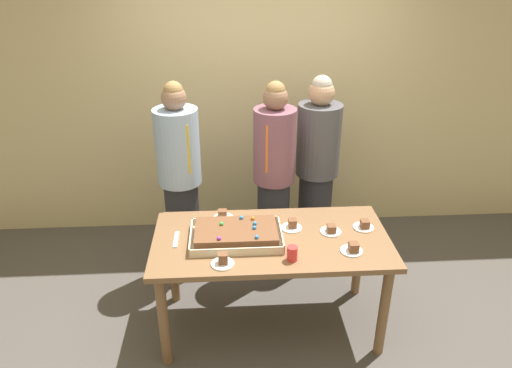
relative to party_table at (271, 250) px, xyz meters
The scene contains 15 objects.
ground_plane 0.68m from the party_table, ahead, with size 12.00×12.00×0.00m, color #4C4742.
interior_back_panel 1.80m from the party_table, 90.00° to the left, with size 8.00×0.12×3.00m, color #CCB784.
party_table is the anchor object (origin of this frame).
sheet_cake 0.29m from the party_table, behind, with size 0.63×0.41×0.12m.
plated_slice_near_left 0.58m from the party_table, 21.22° to the right, with size 0.15×0.15×0.07m.
plated_slice_near_right 0.70m from the party_table, ahead, with size 0.15×0.15×0.07m.
plated_slice_far_left 0.24m from the party_table, 36.99° to the left, with size 0.15×0.15×0.07m.
plated_slice_far_right 0.45m from the party_table, ahead, with size 0.15×0.15×0.06m.
plated_slice_center_front 0.46m from the party_table, 138.94° to the left, with size 0.15×0.15×0.07m.
plated_slice_center_back 0.46m from the party_table, 139.35° to the right, with size 0.15×0.15×0.08m.
drink_cup_nearest 0.33m from the party_table, 67.81° to the right, with size 0.07×0.07×0.10m, color red.
cake_server_utensil 0.67m from the party_table, behind, with size 0.03×0.20×0.01m, color silver.
person_serving_front 0.80m from the party_table, 83.32° to the left, with size 0.34×0.34×1.69m.
person_green_shirt_behind 1.10m from the party_table, 63.14° to the left, with size 0.37×0.37×1.69m.
person_striped_tie_right 1.02m from the party_table, 133.13° to the left, with size 0.35×0.35×1.71m.
Camera 1 is at (-0.28, -2.81, 2.60)m, focal length 33.51 mm.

